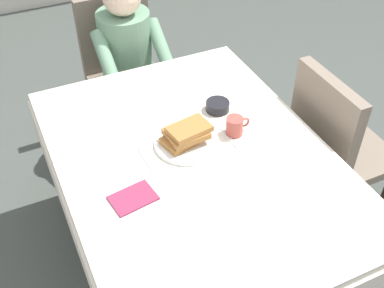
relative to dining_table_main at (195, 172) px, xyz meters
The scene contains 13 objects.
ground_plane 0.65m from the dining_table_main, ahead, with size 14.00×14.00×0.00m, color #474C47.
dining_table_main is the anchor object (origin of this frame).
chair_diner 1.18m from the dining_table_main, 87.41° to the left, with size 0.44×0.45×0.93m.
diner_person 1.02m from the dining_table_main, 87.02° to the left, with size 0.40×0.43×1.12m.
chair_right_side 0.78m from the dining_table_main, ahead, with size 0.45×0.44×0.93m.
plate_breakfast 0.13m from the dining_table_main, 92.46° to the left, with size 0.28×0.28×0.02m, color white.
breakfast_stack 0.17m from the dining_table_main, 92.43° to the left, with size 0.22×0.16×0.08m.
cup_coffee 0.27m from the dining_table_main, 15.52° to the left, with size 0.11×0.08×0.08m.
bowl_butter 0.36m from the dining_table_main, 46.60° to the left, with size 0.11×0.11×0.04m, color black.
fork_left_of_plate 0.22m from the dining_table_main, 161.75° to the left, with size 0.18×0.01×0.01m, color silver.
knife_right_of_plate 0.22m from the dining_table_main, 18.91° to the left, with size 0.20×0.01×0.01m, color silver.
spoon_near_edge 0.27m from the dining_table_main, 101.96° to the right, with size 0.15×0.01×0.01m, color silver.
napkin_folded 0.35m from the dining_table_main, 159.86° to the right, with size 0.17×0.12×0.01m, color #8C2D4C.
Camera 1 is at (-0.64, -1.34, 2.11)m, focal length 45.02 mm.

